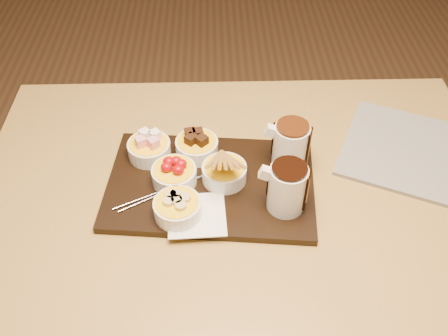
{
  "coord_description": "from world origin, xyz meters",
  "views": [
    {
      "loc": [
        -0.06,
        -0.78,
        1.58
      ],
      "look_at": [
        -0.04,
        -0.01,
        0.81
      ],
      "focal_mm": 40.0,
      "sensor_mm": 36.0,
      "label": 1
    }
  ],
  "objects_px": {
    "pitcher_milk_chocolate": "(290,146)",
    "newspaper": "(422,155)",
    "pitcher_dark_chocolate": "(287,188)",
    "serving_board": "(211,184)",
    "bowl_strawberries": "(174,175)",
    "dining_table": "(239,212)"
  },
  "relations": [
    {
      "from": "dining_table",
      "to": "pitcher_dark_chocolate",
      "type": "height_order",
      "value": "pitcher_dark_chocolate"
    },
    {
      "from": "dining_table",
      "to": "pitcher_milk_chocolate",
      "type": "relative_size",
      "value": 11.01
    },
    {
      "from": "serving_board",
      "to": "pitcher_milk_chocolate",
      "type": "height_order",
      "value": "pitcher_milk_chocolate"
    },
    {
      "from": "pitcher_dark_chocolate",
      "to": "newspaper",
      "type": "bearing_deg",
      "value": 30.38
    },
    {
      "from": "pitcher_dark_chocolate",
      "to": "pitcher_milk_chocolate",
      "type": "distance_m",
      "value": 0.13
    },
    {
      "from": "bowl_strawberries",
      "to": "pitcher_dark_chocolate",
      "type": "relative_size",
      "value": 0.92
    },
    {
      "from": "serving_board",
      "to": "pitcher_milk_chocolate",
      "type": "distance_m",
      "value": 0.2
    },
    {
      "from": "pitcher_milk_chocolate",
      "to": "dining_table",
      "type": "bearing_deg",
      "value": -152.65
    },
    {
      "from": "dining_table",
      "to": "bowl_strawberries",
      "type": "xyz_separation_m",
      "value": [
        -0.15,
        -0.0,
        0.14
      ]
    },
    {
      "from": "bowl_strawberries",
      "to": "newspaper",
      "type": "xyz_separation_m",
      "value": [
        0.59,
        0.08,
        -0.03
      ]
    },
    {
      "from": "newspaper",
      "to": "pitcher_dark_chocolate",
      "type": "bearing_deg",
      "value": -130.38
    },
    {
      "from": "serving_board",
      "to": "newspaper",
      "type": "distance_m",
      "value": 0.52
    },
    {
      "from": "serving_board",
      "to": "pitcher_milk_chocolate",
      "type": "bearing_deg",
      "value": 21.8
    },
    {
      "from": "bowl_strawberries",
      "to": "pitcher_milk_chocolate",
      "type": "height_order",
      "value": "pitcher_milk_chocolate"
    },
    {
      "from": "serving_board",
      "to": "newspaper",
      "type": "xyz_separation_m",
      "value": [
        0.51,
        0.09,
        -0.0
      ]
    },
    {
      "from": "pitcher_milk_chocolate",
      "to": "newspaper",
      "type": "bearing_deg",
      "value": 11.47
    },
    {
      "from": "bowl_strawberries",
      "to": "serving_board",
      "type": "bearing_deg",
      "value": -1.92
    },
    {
      "from": "serving_board",
      "to": "bowl_strawberries",
      "type": "bearing_deg",
      "value": -176.42
    },
    {
      "from": "serving_board",
      "to": "bowl_strawberries",
      "type": "height_order",
      "value": "bowl_strawberries"
    },
    {
      "from": "pitcher_dark_chocolate",
      "to": "newspaper",
      "type": "distance_m",
      "value": 0.39
    },
    {
      "from": "dining_table",
      "to": "pitcher_dark_chocolate",
      "type": "bearing_deg",
      "value": -42.12
    },
    {
      "from": "serving_board",
      "to": "pitcher_dark_chocolate",
      "type": "xyz_separation_m",
      "value": [
        0.16,
        -0.08,
        0.06
      ]
    }
  ]
}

